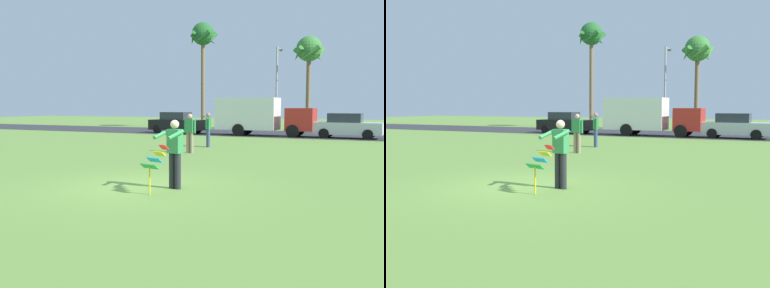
% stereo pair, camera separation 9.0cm
% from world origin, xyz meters
% --- Properties ---
extents(ground_plane, '(120.00, 120.00, 0.00)m').
position_xyz_m(ground_plane, '(0.00, 0.00, 0.00)').
color(ground_plane, olive).
extents(road_strip, '(120.00, 8.00, 0.01)m').
position_xyz_m(road_strip, '(0.00, 22.38, 0.01)').
color(road_strip, '#2D2D33').
rests_on(road_strip, ground).
extents(person_kite_flyer, '(0.63, 0.72, 1.73)m').
position_xyz_m(person_kite_flyer, '(0.96, 0.18, 0.95)').
color(person_kite_flyer, '#26262B').
rests_on(person_kite_flyer, ground).
extents(kite_held, '(0.53, 0.70, 1.14)m').
position_xyz_m(kite_held, '(0.82, -0.56, 0.77)').
color(kite_held, red).
rests_on(kite_held, ground).
extents(parked_car_black, '(4.26, 1.94, 1.60)m').
position_xyz_m(parked_car_black, '(-9.22, 19.98, 0.77)').
color(parked_car_black, black).
rests_on(parked_car_black, ground).
extents(parked_truck_red_cab, '(6.72, 2.17, 2.62)m').
position_xyz_m(parked_truck_red_cab, '(-2.84, 19.98, 1.41)').
color(parked_truck_red_cab, '#B2231E').
rests_on(parked_truck_red_cab, ground).
extents(parked_car_silver, '(4.26, 1.96, 1.60)m').
position_xyz_m(parked_car_silver, '(2.95, 19.98, 0.77)').
color(parked_car_silver, silver).
rests_on(parked_car_silver, ground).
extents(palm_tree_left_near, '(2.58, 2.71, 9.79)m').
position_xyz_m(palm_tree_left_near, '(-10.89, 28.46, 8.26)').
color(palm_tree_left_near, brown).
rests_on(palm_tree_left_near, ground).
extents(palm_tree_right_near, '(2.58, 2.71, 7.83)m').
position_xyz_m(palm_tree_right_near, '(-1.06, 28.04, 6.47)').
color(palm_tree_right_near, brown).
rests_on(palm_tree_right_near, ground).
extents(streetlight_pole, '(0.24, 1.65, 7.00)m').
position_xyz_m(streetlight_pole, '(-3.51, 27.29, 4.00)').
color(streetlight_pole, '#9E9EA3').
rests_on(streetlight_pole, ground).
extents(person_walker_near, '(0.57, 0.23, 1.73)m').
position_xyz_m(person_walker_near, '(-2.34, 7.91, 0.93)').
color(person_walker_near, gray).
rests_on(person_walker_near, ground).
extents(person_walker_far, '(0.38, 0.49, 1.73)m').
position_xyz_m(person_walker_far, '(-2.71, 10.82, 0.93)').
color(person_walker_far, '#384772').
rests_on(person_walker_far, ground).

